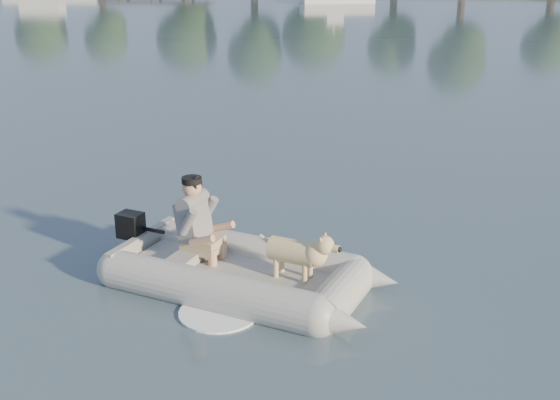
% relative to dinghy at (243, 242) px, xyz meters
% --- Properties ---
extents(water, '(160.00, 160.00, 0.00)m').
position_rel_dinghy_xyz_m(water, '(0.02, -0.62, -0.58)').
color(water, slate).
rests_on(water, ground).
extents(dinghy, '(5.27, 4.31, 1.35)m').
position_rel_dinghy_xyz_m(dinghy, '(0.00, 0.00, 0.00)').
color(dinghy, '#A7A8A2').
rests_on(dinghy, water).
extents(man, '(0.82, 0.75, 1.05)m').
position_rel_dinghy_xyz_m(man, '(-0.65, 0.20, 0.18)').
color(man, slate).
rests_on(man, dinghy).
extents(dog, '(0.96, 0.52, 0.61)m').
position_rel_dinghy_xyz_m(dog, '(0.63, -0.09, -0.07)').
color(dog, tan).
rests_on(dog, dinghy).
extents(outboard_motor, '(0.46, 0.37, 0.77)m').
position_rel_dinghy_xyz_m(outboard_motor, '(-1.58, 0.36, -0.27)').
color(outboard_motor, black).
rests_on(outboard_motor, dinghy).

